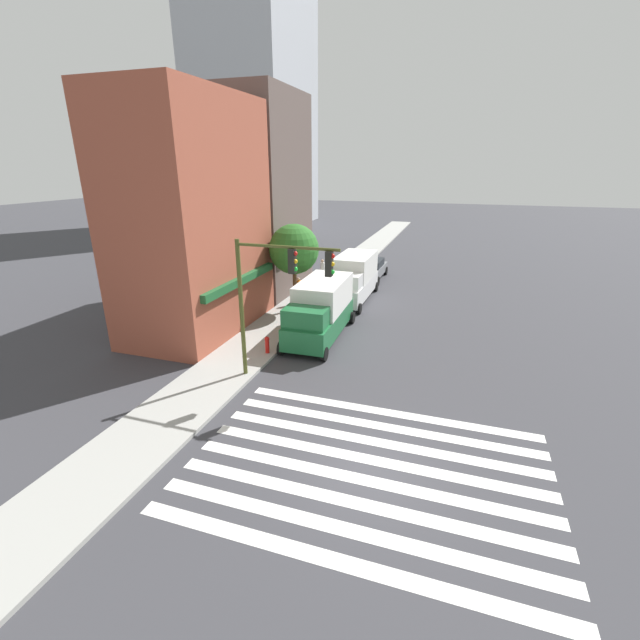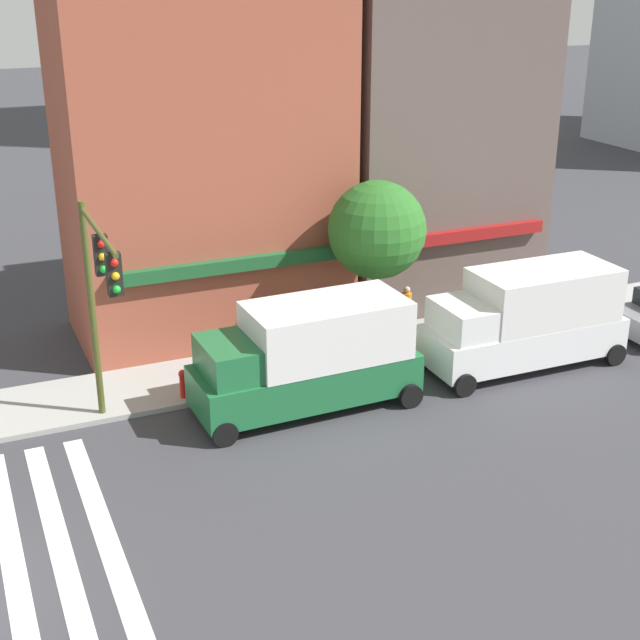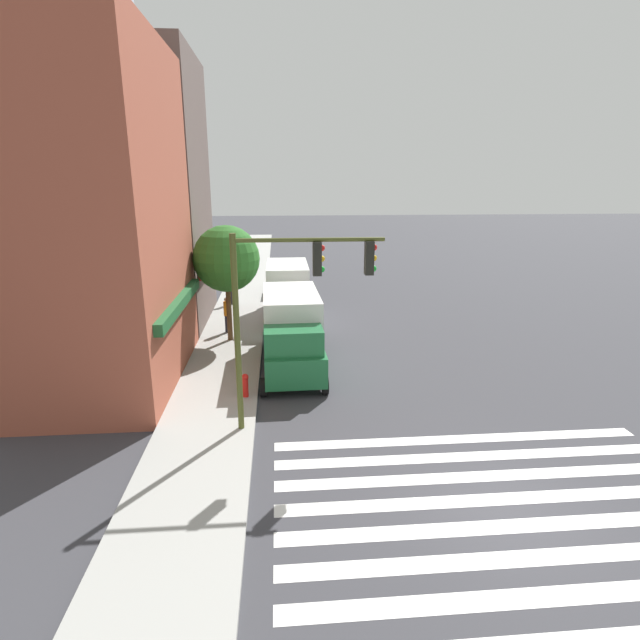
{
  "view_description": "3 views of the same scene",
  "coord_description": "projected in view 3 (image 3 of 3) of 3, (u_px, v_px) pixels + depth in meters",
  "views": [
    {
      "loc": [
        -10.6,
        -1.96,
        8.75
      ],
      "look_at": [
        9.63,
        4.7,
        1.0
      ],
      "focal_mm": 24.0,
      "sensor_mm": 36.0,
      "label": 1
    },
    {
      "loc": [
        1.23,
        -15.7,
        11.42
      ],
      "look_at": [
        10.63,
        6.0,
        2.0
      ],
      "focal_mm": 50.0,
      "sensor_mm": 36.0,
      "label": 2
    },
    {
      "loc": [
        -9.5,
        5.16,
        7.42
      ],
      "look_at": [
        4.36,
        4.0,
        3.5
      ],
      "focal_mm": 28.0,
      "sensor_mm": 36.0,
      "label": 3
    }
  ],
  "objects": [
    {
      "name": "sedan_grey",
      "position": [
        286.0,
        283.0,
        32.9
      ],
      "size": [
        4.43,
        2.02,
        1.59
      ],
      "rotation": [
        0.0,
        0.0,
        -0.02
      ],
      "color": "slate",
      "rests_on": "ground_plane"
    },
    {
      "name": "box_truck_white",
      "position": [
        288.0,
        292.0,
        26.9
      ],
      "size": [
        6.21,
        2.42,
        3.04
      ],
      "rotation": [
        0.0,
        0.0,
        -0.01
      ],
      "color": "white",
      "rests_on": "ground_plane"
    },
    {
      "name": "street_tree",
      "position": [
        226.0,
        259.0,
        22.48
      ],
      "size": [
        3.0,
        3.0,
        5.34
      ],
      "color": "brown",
      "rests_on": "sidewalk_left"
    },
    {
      "name": "ground_plane",
      "position": [
        508.0,
        512.0,
        11.54
      ],
      "size": [
        200.0,
        200.0,
        0.0
      ],
      "primitive_type": "plane",
      "color": "#38383D"
    },
    {
      "name": "pedestrian_white_shirt",
      "position": [
        232.0,
        289.0,
        30.01
      ],
      "size": [
        0.32,
        0.32,
        1.77
      ],
      "rotation": [
        0.0,
        0.0,
        2.37
      ],
      "color": "#23232D",
      "rests_on": "sidewalk_left"
    },
    {
      "name": "storefront_row",
      "position": [
        128.0,
        206.0,
        21.24
      ],
      "size": [
        16.14,
        5.3,
        13.34
      ],
      "color": "#9E4C38",
      "rests_on": "ground_plane"
    },
    {
      "name": "fire_hydrant",
      "position": [
        245.0,
        384.0,
        17.22
      ],
      "size": [
        0.24,
        0.24,
        0.84
      ],
      "color": "red",
      "rests_on": "sidewalk_left"
    },
    {
      "name": "pedestrian_orange_vest",
      "position": [
        227.0,
        314.0,
        24.44
      ],
      "size": [
        0.32,
        0.32,
        1.77
      ],
      "rotation": [
        0.0,
        0.0,
        3.85
      ],
      "color": "#23232D",
      "rests_on": "sidewalk_left"
    },
    {
      "name": "sidewalk_left",
      "position": [
        178.0,
        528.0,
        10.92
      ],
      "size": [
        120.0,
        3.0,
        0.15
      ],
      "color": "#9E9E99",
      "rests_on": "ground_plane"
    },
    {
      "name": "crosswalk_stripes",
      "position": [
        508.0,
        512.0,
        11.54
      ],
      "size": [
        7.23,
        10.8,
        0.01
      ],
      "color": "silver",
      "rests_on": "ground_plane"
    },
    {
      "name": "box_truck_green",
      "position": [
        292.0,
        330.0,
        20.06
      ],
      "size": [
        6.25,
        2.42,
        3.04
      ],
      "rotation": [
        0.0,
        0.0,
        0.02
      ],
      "color": "#1E6638",
      "rests_on": "ground_plane"
    },
    {
      "name": "traffic_signal",
      "position": [
        291.0,
        292.0,
        14.15
      ],
      "size": [
        0.32,
        4.31,
        6.02
      ],
      "color": "#474C1E",
      "rests_on": "ground_plane"
    }
  ]
}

